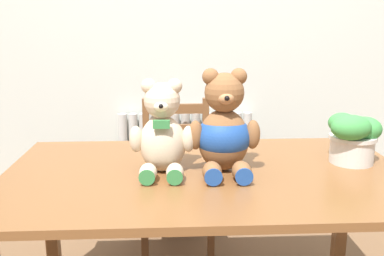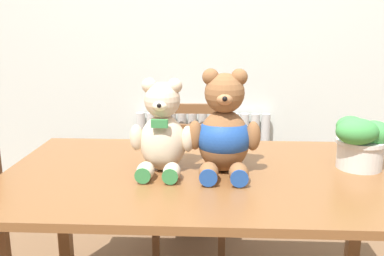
{
  "view_description": "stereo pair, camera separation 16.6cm",
  "coord_description": "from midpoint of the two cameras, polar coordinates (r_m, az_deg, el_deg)",
  "views": [
    {
      "loc": [
        -0.14,
        -1.12,
        1.32
      ],
      "look_at": [
        -0.06,
        0.49,
        0.93
      ],
      "focal_mm": 40.0,
      "sensor_mm": 36.0,
      "label": 1
    },
    {
      "loc": [
        0.02,
        -1.12,
        1.32
      ],
      "look_at": [
        -0.06,
        0.49,
        0.93
      ],
      "focal_mm": 40.0,
      "sensor_mm": 36.0,
      "label": 2
    }
  ],
  "objects": [
    {
      "name": "wall_back",
      "position": [
        2.79,
        -1.88,
        13.31
      ],
      "size": [
        8.0,
        0.04,
        2.6
      ],
      "primitive_type": "cube",
      "color": "silver",
      "rests_on": "ground_plane"
    },
    {
      "name": "radiator",
      "position": [
        2.89,
        -2.52,
        -6.05
      ],
      "size": [
        0.88,
        0.1,
        0.76
      ],
      "color": "beige",
      "rests_on": "ground_plane"
    },
    {
      "name": "dining_table",
      "position": [
        1.72,
        -0.87,
        -8.52
      ],
      "size": [
        1.59,
        0.95,
        0.75
      ],
      "color": "brown",
      "rests_on": "ground_plane"
    },
    {
      "name": "wooden_chair_behind",
      "position": [
        2.61,
        -3.89,
        -6.07
      ],
      "size": [
        0.41,
        0.44,
        0.87
      ],
      "rotation": [
        0.0,
        0.0,
        3.14
      ],
      "color": "brown",
      "rests_on": "ground_plane"
    },
    {
      "name": "teddy_bear_left",
      "position": [
        1.66,
        -6.85,
        -0.7
      ],
      "size": [
        0.26,
        0.25,
        0.37
      ],
      "rotation": [
        0.0,
        0.0,
        3.11
      ],
      "color": "beige",
      "rests_on": "dining_table"
    },
    {
      "name": "teddy_bear_right",
      "position": [
        1.66,
        1.43,
        -0.44
      ],
      "size": [
        0.28,
        0.29,
        0.41
      ],
      "rotation": [
        0.0,
        0.0,
        3.13
      ],
      "color": "brown",
      "rests_on": "dining_table"
    },
    {
      "name": "potted_plant",
      "position": [
        1.85,
        18.33,
        -1.15
      ],
      "size": [
        0.23,
        0.23,
        0.22
      ],
      "color": "beige",
      "rests_on": "dining_table"
    }
  ]
}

